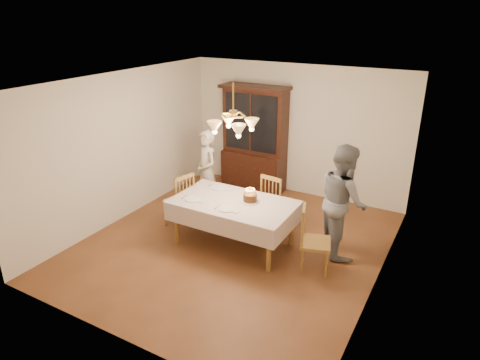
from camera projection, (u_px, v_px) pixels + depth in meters
The scene contains 14 objects.
ground at pixel (234, 244), 6.96m from camera, with size 5.00×5.00×0.00m, color brown.
room_shell at pixel (233, 151), 6.36m from camera, with size 5.00×5.00×5.00m.
dining_table at pixel (234, 206), 6.70m from camera, with size 1.90×1.10×0.76m.
china_hutch at pixel (255, 141), 8.76m from camera, with size 1.38×0.54×2.16m.
chair_far_side at pixel (276, 204), 7.33m from camera, with size 0.50×0.48×1.00m.
chair_left_end at pixel (179, 202), 7.36m from camera, with size 0.52×0.54×1.00m.
chair_right_end at pixel (315, 243), 6.10m from camera, with size 0.54×0.55×1.00m.
elderly_woman at pixel (207, 172), 7.84m from camera, with size 0.57×0.37×1.55m, color beige.
adult_in_grey at pixel (343, 200), 6.44m from camera, with size 0.85×0.66×1.75m, color slate.
birthday_cake at pixel (250, 198), 6.65m from camera, with size 0.30×0.30×0.21m.
place_setting_near_left at pixel (194, 199), 6.73m from camera, with size 0.41×0.26×0.02m.
place_setting_near_right at pixel (227, 209), 6.40m from camera, with size 0.39×0.24×0.02m.
place_setting_far_left at pixel (219, 188), 7.17m from camera, with size 0.42×0.27×0.02m.
chandelier at pixel (233, 125), 6.22m from camera, with size 0.62×0.62×0.73m.
Camera 1 is at (3.05, -5.24, 3.57)m, focal length 32.00 mm.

